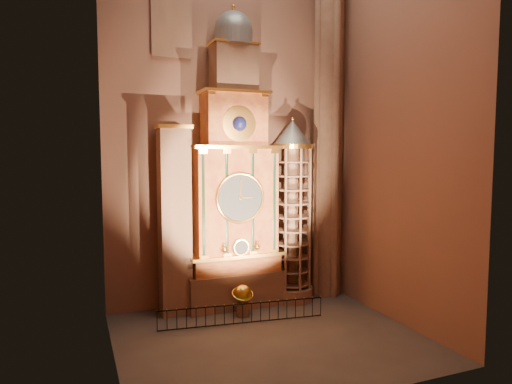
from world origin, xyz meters
name	(u,v)px	position (x,y,z in m)	size (l,w,h in m)	color
floor	(269,338)	(0.00, 0.00, 0.00)	(14.00, 14.00, 0.00)	#383330
wall_back	(228,113)	(0.00, 6.00, 11.00)	(22.00, 22.00, 0.00)	#8F5F4D
wall_left	(108,96)	(-7.00, 0.00, 11.00)	(22.00, 22.00, 0.00)	#8F5F4D
wall_right	(395,108)	(7.00, 0.00, 11.00)	(22.00, 22.00, 0.00)	#8F5F4D
astronomical_clock	(234,190)	(0.00, 4.96, 6.68)	(5.60, 2.41, 16.70)	#8C634C
portrait_tower	(174,220)	(-3.40, 4.98, 5.15)	(1.80, 1.60, 10.20)	#8C634C
stair_turret	(292,212)	(3.50, 4.70, 5.27)	(2.50, 2.50, 10.80)	#8C634C
gothic_pier	(329,115)	(6.10, 5.00, 11.00)	(2.04, 2.04, 22.00)	#8C634C
stained_glass_window	(171,8)	(-3.20, 5.92, 16.50)	(2.20, 0.14, 5.20)	navy
celestial_globe	(243,297)	(-0.16, 3.21, 1.02)	(1.18, 1.12, 1.69)	#8C634C
iron_railing	(243,314)	(-0.59, 2.04, 0.56)	(8.48, 1.12, 1.03)	black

